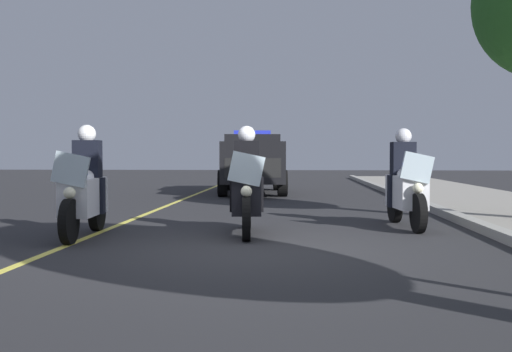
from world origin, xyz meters
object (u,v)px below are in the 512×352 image
Objects in this scene: police_motorcycle_lead_left at (84,191)px; police_motorcycle_trailing at (406,187)px; police_suv at (252,161)px; police_motorcycle_lead_right at (247,190)px.

police_motorcycle_lead_left is 1.00× the size of police_motorcycle_trailing.
police_motorcycle_trailing is 9.41m from police_suv.
police_motorcycle_trailing is at bearing 20.61° from police_suv.
police_motorcycle_lead_right is (-0.49, 2.45, 0.00)m from police_motorcycle_lead_left.
police_motorcycle_lead_left is 1.00× the size of police_motorcycle_lead_right.
police_motorcycle_lead_right is at bearing 3.70° from police_suv.
police_motorcycle_lead_left is 0.43× the size of police_suv.
police_motorcycle_trailing is (-1.03, 2.67, 0.00)m from police_motorcycle_lead_right.
police_motorcycle_lead_right is 9.85m from police_suv.
police_motorcycle_lead_left is 2.50m from police_motorcycle_lead_right.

